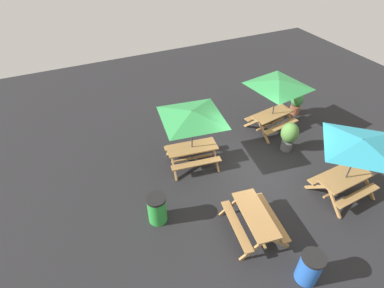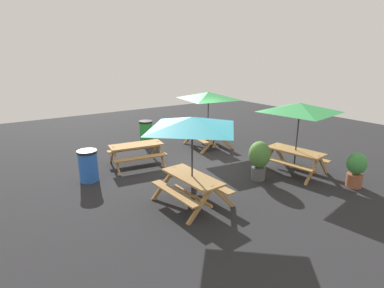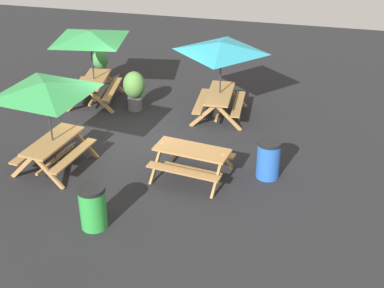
% 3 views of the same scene
% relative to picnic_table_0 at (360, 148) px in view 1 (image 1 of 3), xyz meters
% --- Properties ---
extents(ground_plane, '(24.00, 24.00, 0.00)m').
position_rel_picnic_table_0_xyz_m(ground_plane, '(1.92, -2.00, -1.99)').
color(ground_plane, '#232326').
rests_on(ground_plane, ground).
extents(picnic_table_0, '(2.11, 2.11, 2.34)m').
position_rel_picnic_table_0_xyz_m(picnic_table_0, '(0.00, 0.00, 0.00)').
color(picnic_table_0, '#A87A44').
rests_on(picnic_table_0, ground).
extents(picnic_table_1, '(1.75, 1.98, 0.81)m').
position_rel_picnic_table_0_xyz_m(picnic_table_1, '(3.43, -0.00, -1.43)').
color(picnic_table_1, '#A87A44').
rests_on(picnic_table_1, ground).
extents(picnic_table_2, '(2.80, 2.80, 2.34)m').
position_rel_picnic_table_0_xyz_m(picnic_table_2, '(3.82, -3.42, 0.00)').
color(picnic_table_2, '#A87A44').
rests_on(picnic_table_2, ground).
extents(picnic_table_3, '(2.80, 2.80, 2.34)m').
position_rel_picnic_table_0_xyz_m(picnic_table_3, '(-0.12, -4.00, 0.00)').
color(picnic_table_3, '#A87A44').
rests_on(picnic_table_3, ground).
extents(trash_bin_blue, '(0.59, 0.59, 0.98)m').
position_rel_picnic_table_0_xyz_m(trash_bin_blue, '(3.00, 1.78, -1.49)').
color(trash_bin_blue, blue).
rests_on(trash_bin_blue, ground).
extents(trash_bin_green, '(0.59, 0.59, 0.98)m').
position_rel_picnic_table_0_xyz_m(trash_bin_green, '(5.83, -1.54, -1.49)').
color(trash_bin_green, green).
rests_on(trash_bin_green, ground).
extents(potted_plant_0, '(0.66, 0.66, 1.23)m').
position_rel_picnic_table_0_xyz_m(potted_plant_0, '(0.14, -2.60, -1.28)').
color(potted_plant_0, '#59595B').
rests_on(potted_plant_0, ground).
extents(potted_plant_1, '(0.54, 0.54, 1.05)m').
position_rel_picnic_table_0_xyz_m(potted_plant_1, '(-1.85, -4.51, -1.42)').
color(potted_plant_1, '#935138').
rests_on(potted_plant_1, ground).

